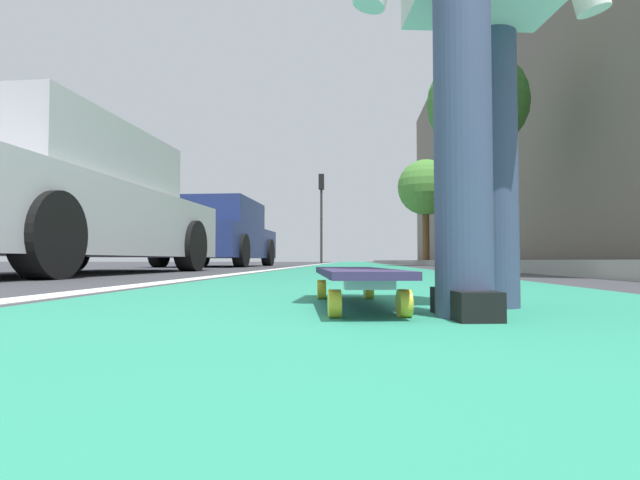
% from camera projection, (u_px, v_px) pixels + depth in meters
% --- Properties ---
extents(ground_plane, '(80.00, 80.00, 0.00)m').
position_uv_depth(ground_plane, '(355.00, 267.00, 10.70)').
color(ground_plane, '#38383D').
extents(bike_lane_paint, '(56.00, 2.20, 0.00)m').
position_uv_depth(bike_lane_paint, '(353.00, 263.00, 24.66)').
color(bike_lane_paint, '#288466').
rests_on(bike_lane_paint, ground).
extents(lane_stripe_white, '(52.00, 0.16, 0.01)m').
position_uv_depth(lane_stripe_white, '(323.00, 264.00, 20.75)').
color(lane_stripe_white, silver).
rests_on(lane_stripe_white, ground).
extents(sidewalk_curb, '(52.00, 3.20, 0.15)m').
position_uv_depth(sidewalk_curb, '(448.00, 262.00, 18.47)').
color(sidewalk_curb, '#9E9B93').
rests_on(sidewalk_curb, ground).
extents(building_facade, '(40.00, 1.20, 11.75)m').
position_uv_depth(building_facade, '(488.00, 130.00, 22.53)').
color(building_facade, '#70675B').
rests_on(building_facade, ground).
extents(skateboard, '(0.86, 0.29, 0.11)m').
position_uv_depth(skateboard, '(355.00, 276.00, 1.54)').
color(skateboard, yellow).
rests_on(skateboard, ground).
extents(parked_car_near, '(4.67, 2.04, 1.48)m').
position_uv_depth(parked_car_near, '(61.00, 204.00, 5.20)').
color(parked_car_near, '#B7B7BC').
rests_on(parked_car_near, ground).
extents(parked_car_mid, '(4.36, 2.06, 1.50)m').
position_uv_depth(parked_car_mid, '(219.00, 235.00, 11.63)').
color(parked_car_mid, navy).
rests_on(parked_car_mid, ground).
extents(traffic_light, '(0.33, 0.28, 4.61)m').
position_uv_depth(traffic_light, '(321.00, 202.00, 26.42)').
color(traffic_light, '#2D2D2D').
rests_on(traffic_light, ground).
extents(street_tree_mid, '(2.44, 2.44, 5.20)m').
position_uv_depth(street_tree_mid, '(477.00, 104.00, 12.47)').
color(street_tree_mid, brown).
rests_on(street_tree_mid, ground).
extents(street_tree_far, '(2.31, 2.31, 4.35)m').
position_uv_depth(street_tree_far, '(426.00, 188.00, 21.27)').
color(street_tree_far, brown).
rests_on(street_tree_far, ground).
extents(pedestrian_distant, '(0.47, 0.73, 1.68)m').
position_uv_depth(pedestrian_distant, '(449.00, 232.00, 15.07)').
color(pedestrian_distant, black).
rests_on(pedestrian_distant, ground).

